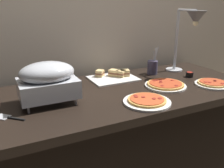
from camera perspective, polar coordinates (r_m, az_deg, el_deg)
The scene contains 11 objects.
back_wall at distance 2.03m, azimuth -4.15°, elevation 14.98°, with size 4.40×0.04×2.40m, color #B7A893.
buffet_table at distance 1.83m, azimuth 2.52°, elevation -12.30°, with size 1.90×0.84×0.76m.
chafing_dish at distance 1.45m, azimuth -14.77°, elevation 0.88°, with size 0.33×0.24×0.25m.
heat_lamp at distance 2.02m, azimuth 18.08°, elevation 13.00°, with size 0.15×0.34×0.52m.
pizza_plate_front at distance 1.76m, azimuth 12.34°, elevation -0.16°, with size 0.29×0.29×0.03m.
pizza_plate_center at distance 1.46m, azimuth 8.14°, elevation -3.91°, with size 0.28×0.28×0.03m.
pizza_plate_raised_stand at distance 1.89m, azimuth 22.41°, elevation 0.09°, with size 0.25×0.25×0.03m.
sandwich_platter at distance 1.91m, azimuth 0.51°, elevation 1.91°, with size 0.35×0.27×0.06m.
sauce_cup_near at distance 2.04m, azimuth 17.64°, elevation 2.17°, with size 0.06×0.06×0.04m.
utensil_holder at distance 2.04m, azimuth 9.43°, elevation 3.94°, with size 0.08×0.08×0.23m.
serving_spatula at distance 1.37m, azimuth -22.87°, elevation -7.26°, with size 0.15×0.14×0.01m.
Camera 1 is at (-0.76, -1.38, 1.32)m, focal length 39.23 mm.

